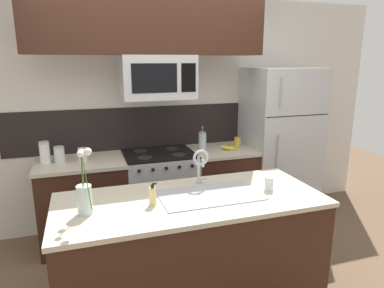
{
  "coord_description": "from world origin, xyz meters",
  "views": [
    {
      "loc": [
        -0.77,
        -2.61,
        1.91
      ],
      "look_at": [
        0.17,
        0.27,
        1.16
      ],
      "focal_mm": 32.0,
      "sensor_mm": 36.0,
      "label": 1
    }
  ],
  "objects_px": {
    "drinking_glass": "(269,184)",
    "stove_range": "(160,193)",
    "french_press": "(202,141)",
    "dish_soap_bottle": "(153,196)",
    "storage_jar_medium": "(59,154)",
    "banana_bunch": "(229,148)",
    "coffee_tin": "(237,142)",
    "refrigerator": "(278,144)",
    "storage_jar_tall": "(45,153)",
    "flower_vase": "(85,197)",
    "microwave": "(158,77)",
    "storage_jar_short": "(83,154)",
    "sink_faucet": "(200,162)"
  },
  "relations": [
    {
      "from": "drinking_glass",
      "to": "stove_range",
      "type": "bearing_deg",
      "value": 114.44
    },
    {
      "from": "french_press",
      "to": "drinking_glass",
      "type": "relative_size",
      "value": 2.5
    },
    {
      "from": "dish_soap_bottle",
      "to": "storage_jar_medium",
      "type": "bearing_deg",
      "value": 117.1
    },
    {
      "from": "banana_bunch",
      "to": "coffee_tin",
      "type": "relative_size",
      "value": 1.73
    },
    {
      "from": "refrigerator",
      "to": "french_press",
      "type": "bearing_deg",
      "value": 177.64
    },
    {
      "from": "storage_jar_tall",
      "to": "french_press",
      "type": "height_order",
      "value": "french_press"
    },
    {
      "from": "dish_soap_bottle",
      "to": "flower_vase",
      "type": "bearing_deg",
      "value": -179.64
    },
    {
      "from": "storage_jar_medium",
      "to": "refrigerator",
      "type": "bearing_deg",
      "value": 0.05
    },
    {
      "from": "stove_range",
      "to": "banana_bunch",
      "type": "xyz_separation_m",
      "value": [
        0.81,
        -0.06,
        0.47
      ]
    },
    {
      "from": "stove_range",
      "to": "microwave",
      "type": "xyz_separation_m",
      "value": [
        0.0,
        -0.02,
        1.27
      ]
    },
    {
      "from": "storage_jar_tall",
      "to": "coffee_tin",
      "type": "bearing_deg",
      "value": 0.58
    },
    {
      "from": "storage_jar_short",
      "to": "french_press",
      "type": "xyz_separation_m",
      "value": [
        1.31,
        0.05,
        0.03
      ]
    },
    {
      "from": "stove_range",
      "to": "drinking_glass",
      "type": "xyz_separation_m",
      "value": [
        0.59,
        -1.3,
        0.5
      ]
    },
    {
      "from": "microwave",
      "to": "sink_faucet",
      "type": "distance_m",
      "value": 1.19
    },
    {
      "from": "storage_jar_short",
      "to": "drinking_glass",
      "type": "height_order",
      "value": "storage_jar_short"
    },
    {
      "from": "storage_jar_medium",
      "to": "sink_faucet",
      "type": "bearing_deg",
      "value": -43.15
    },
    {
      "from": "sink_faucet",
      "to": "flower_vase",
      "type": "distance_m",
      "value": 0.94
    },
    {
      "from": "stove_range",
      "to": "storage_jar_tall",
      "type": "distance_m",
      "value": 1.27
    },
    {
      "from": "microwave",
      "to": "refrigerator",
      "type": "height_order",
      "value": "microwave"
    },
    {
      "from": "storage_jar_short",
      "to": "flower_vase",
      "type": "xyz_separation_m",
      "value": [
        -0.0,
        -1.31,
        0.06
      ]
    },
    {
      "from": "storage_jar_tall",
      "to": "french_press",
      "type": "xyz_separation_m",
      "value": [
        1.66,
        0.03,
        -0.01
      ]
    },
    {
      "from": "storage_jar_tall",
      "to": "storage_jar_short",
      "type": "xyz_separation_m",
      "value": [
        0.35,
        -0.02,
        -0.04
      ]
    },
    {
      "from": "microwave",
      "to": "stove_range",
      "type": "bearing_deg",
      "value": 90.16
    },
    {
      "from": "microwave",
      "to": "french_press",
      "type": "xyz_separation_m",
      "value": [
        0.52,
        0.08,
        -0.73
      ]
    },
    {
      "from": "refrigerator",
      "to": "sink_faucet",
      "type": "height_order",
      "value": "refrigerator"
    },
    {
      "from": "refrigerator",
      "to": "flower_vase",
      "type": "height_order",
      "value": "refrigerator"
    },
    {
      "from": "refrigerator",
      "to": "sink_faucet",
      "type": "xyz_separation_m",
      "value": [
        -1.38,
        -1.05,
        0.2
      ]
    },
    {
      "from": "stove_range",
      "to": "coffee_tin",
      "type": "bearing_deg",
      "value": 2.99
    },
    {
      "from": "storage_jar_short",
      "to": "french_press",
      "type": "distance_m",
      "value": 1.31
    },
    {
      "from": "stove_range",
      "to": "storage_jar_medium",
      "type": "distance_m",
      "value": 1.14
    },
    {
      "from": "coffee_tin",
      "to": "dish_soap_bottle",
      "type": "xyz_separation_m",
      "value": [
        -1.3,
        -1.35,
        0.01
      ]
    },
    {
      "from": "coffee_tin",
      "to": "flower_vase",
      "type": "relative_size",
      "value": 0.23
    },
    {
      "from": "coffee_tin",
      "to": "sink_faucet",
      "type": "height_order",
      "value": "sink_faucet"
    },
    {
      "from": "dish_soap_bottle",
      "to": "drinking_glass",
      "type": "xyz_separation_m",
      "value": [
        0.93,
        -0.0,
        -0.02
      ]
    },
    {
      "from": "dish_soap_bottle",
      "to": "banana_bunch",
      "type": "bearing_deg",
      "value": 47.19
    },
    {
      "from": "stove_range",
      "to": "storage_jar_tall",
      "type": "bearing_deg",
      "value": 178.56
    },
    {
      "from": "stove_range",
      "to": "storage_jar_short",
      "type": "relative_size",
      "value": 7.09
    },
    {
      "from": "stove_range",
      "to": "storage_jar_tall",
      "type": "xyz_separation_m",
      "value": [
        -1.14,
        0.03,
        0.56
      ]
    },
    {
      "from": "sink_faucet",
      "to": "drinking_glass",
      "type": "bearing_deg",
      "value": -28.96
    },
    {
      "from": "stove_range",
      "to": "dish_soap_bottle",
      "type": "height_order",
      "value": "dish_soap_bottle"
    },
    {
      "from": "stove_range",
      "to": "refrigerator",
      "type": "relative_size",
      "value": 0.51
    },
    {
      "from": "storage_jar_short",
      "to": "microwave",
      "type": "bearing_deg",
      "value": -2.48
    },
    {
      "from": "storage_jar_medium",
      "to": "banana_bunch",
      "type": "bearing_deg",
      "value": -2.45
    },
    {
      "from": "coffee_tin",
      "to": "sink_faucet",
      "type": "relative_size",
      "value": 0.36
    },
    {
      "from": "banana_bunch",
      "to": "dish_soap_bottle",
      "type": "xyz_separation_m",
      "value": [
        -1.14,
        -1.24,
        0.05
      ]
    },
    {
      "from": "sink_faucet",
      "to": "dish_soap_bottle",
      "type": "height_order",
      "value": "sink_faucet"
    },
    {
      "from": "flower_vase",
      "to": "microwave",
      "type": "bearing_deg",
      "value": 58.22
    },
    {
      "from": "sink_faucet",
      "to": "drinking_glass",
      "type": "height_order",
      "value": "sink_faucet"
    },
    {
      "from": "refrigerator",
      "to": "storage_jar_medium",
      "type": "bearing_deg",
      "value": -179.95
    },
    {
      "from": "microwave",
      "to": "flower_vase",
      "type": "relative_size",
      "value": 1.57
    }
  ]
}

